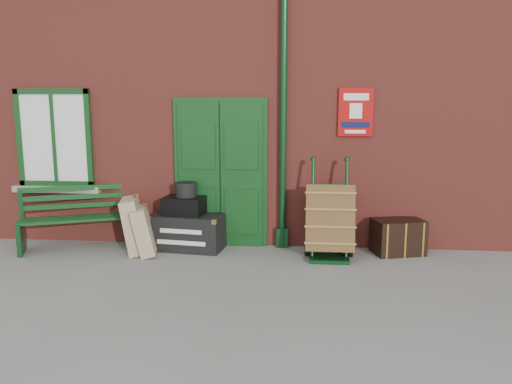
# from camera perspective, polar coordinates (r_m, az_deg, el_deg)

# --- Properties ---
(ground) EXTENTS (80.00, 80.00, 0.00)m
(ground) POSITION_cam_1_polar(r_m,az_deg,el_deg) (6.42, -3.39, -9.71)
(ground) COLOR gray
(ground) RESTS_ON ground
(station_building) EXTENTS (10.30, 4.30, 4.36)m
(station_building) POSITION_cam_1_polar(r_m,az_deg,el_deg) (9.52, -0.37, 9.98)
(station_building) COLOR brown
(station_building) RESTS_ON ground
(bench) EXTENTS (1.64, 1.04, 0.97)m
(bench) POSITION_cam_1_polar(r_m,az_deg,el_deg) (8.04, -20.01, -2.64)
(bench) COLOR #103D16
(bench) RESTS_ON ground
(houdini_trunk) EXTENTS (1.13, 0.72, 0.53)m
(houdini_trunk) POSITION_cam_1_polar(r_m,az_deg,el_deg) (7.64, -7.79, -4.49)
(houdini_trunk) COLOR black
(houdini_trunk) RESTS_ON ground
(strongbox) EXTENTS (0.64, 0.50, 0.27)m
(strongbox) POSITION_cam_1_polar(r_m,az_deg,el_deg) (7.56, -8.23, -1.54)
(strongbox) COLOR black
(strongbox) RESTS_ON houdini_trunk
(hatbox) EXTENTS (0.36, 0.36, 0.21)m
(hatbox) POSITION_cam_1_polar(r_m,az_deg,el_deg) (7.53, -8.01, 0.28)
(hatbox) COLOR black
(hatbox) RESTS_ON strongbox
(suitcase_back) EXTENTS (0.47, 0.64, 0.83)m
(suitcase_back) POSITION_cam_1_polar(r_m,az_deg,el_deg) (7.55, -13.80, -3.71)
(suitcase_back) COLOR tan
(suitcase_back) RESTS_ON ground
(suitcase_front) EXTENTS (0.45, 0.58, 0.72)m
(suitcase_front) POSITION_cam_1_polar(r_m,az_deg,el_deg) (7.41, -12.71, -4.36)
(suitcase_front) COLOR tan
(suitcase_front) RESTS_ON ground
(porter_trolley) EXTENTS (0.68, 0.74, 1.39)m
(porter_trolley) POSITION_cam_1_polar(r_m,az_deg,el_deg) (7.17, 8.38, -3.22)
(porter_trolley) COLOR #0D3417
(porter_trolley) RESTS_ON ground
(dark_trunk) EXTENTS (0.80, 0.63, 0.51)m
(dark_trunk) POSITION_cam_1_polar(r_m,az_deg,el_deg) (7.61, 15.92, -4.93)
(dark_trunk) COLOR black
(dark_trunk) RESTS_ON ground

